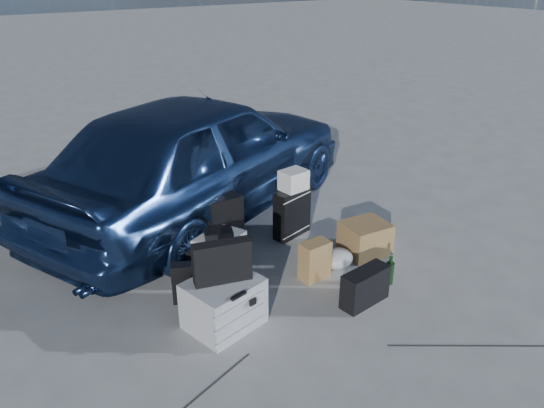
# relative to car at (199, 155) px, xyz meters

# --- Properties ---
(ground) EXTENTS (60.00, 60.00, 0.00)m
(ground) POSITION_rel_car_xyz_m (-0.20, -2.10, -0.70)
(ground) COLOR #ABAAA6
(ground) RESTS_ON ground
(car) EXTENTS (4.44, 3.14, 1.40)m
(car) POSITION_rel_car_xyz_m (0.00, 0.00, 0.00)
(car) COLOR navy
(car) RESTS_ON ground
(pelican_case) EXTENTS (0.62, 0.55, 0.39)m
(pelican_case) POSITION_rel_car_xyz_m (-0.82, -1.92, -0.50)
(pelican_case) COLOR #ACAFB2
(pelican_case) RESTS_ON ground
(laptop_bag) EXTENTS (0.46, 0.23, 0.33)m
(laptop_bag) POSITION_rel_car_xyz_m (-0.81, -1.90, -0.14)
(laptop_bag) COLOR black
(laptop_bag) RESTS_ON pelican_case
(briefcase) EXTENTS (0.46, 0.30, 0.36)m
(briefcase) POSITION_rel_car_xyz_m (-0.82, -1.52, -0.52)
(briefcase) COLOR black
(briefcase) RESTS_ON ground
(suitcase_left) EXTENTS (0.48, 0.18, 0.61)m
(suitcase_left) POSITION_rel_car_xyz_m (-0.33, -0.97, -0.39)
(suitcase_left) COLOR black
(suitcase_left) RESTS_ON ground
(suitcase_right) EXTENTS (0.45, 0.25, 0.52)m
(suitcase_right) POSITION_rel_car_xyz_m (0.52, -1.01, -0.44)
(suitcase_right) COLOR black
(suitcase_right) RESTS_ON ground
(white_carton) EXTENTS (0.28, 0.23, 0.20)m
(white_carton) POSITION_rel_car_xyz_m (0.53, -1.01, -0.08)
(white_carton) COLOR silver
(white_carton) RESTS_ON suitcase_right
(duffel_bag) EXTENTS (0.65, 0.36, 0.31)m
(duffel_bag) POSITION_rel_car_xyz_m (-0.48, -1.21, -0.55)
(duffel_bag) COLOR black
(duffel_bag) RESTS_ON ground
(flat_box_white) EXTENTS (0.52, 0.47, 0.07)m
(flat_box_white) POSITION_rel_car_xyz_m (-0.46, -1.22, -0.36)
(flat_box_white) COLOR silver
(flat_box_white) RESTS_ON duffel_bag
(flat_box_black) EXTENTS (0.30, 0.26, 0.05)m
(flat_box_black) POSITION_rel_car_xyz_m (-0.46, -1.21, -0.29)
(flat_box_black) COLOR black
(flat_box_black) RESTS_ON flat_box_white
(kraft_bag) EXTENTS (0.27, 0.17, 0.36)m
(kraft_bag) POSITION_rel_car_xyz_m (0.19, -1.79, -0.52)
(kraft_bag) COLOR olive
(kraft_bag) RESTS_ON ground
(cardboard_box) EXTENTS (0.46, 0.41, 0.32)m
(cardboard_box) POSITION_rel_car_xyz_m (0.88, -1.71, -0.54)
(cardboard_box) COLOR olive
(cardboard_box) RESTS_ON ground
(plastic_bag) EXTENTS (0.35, 0.32, 0.17)m
(plastic_bag) POSITION_rel_car_xyz_m (0.49, -1.76, -0.62)
(plastic_bag) COLOR silver
(plastic_bag) RESTS_ON ground
(messenger_bag) EXTENTS (0.46, 0.21, 0.31)m
(messenger_bag) POSITION_rel_car_xyz_m (0.29, -2.33, -0.55)
(messenger_bag) COLOR black
(messenger_bag) RESTS_ON ground
(green_bottle) EXTENTS (0.08, 0.08, 0.29)m
(green_bottle) POSITION_rel_car_xyz_m (0.68, -2.24, -0.56)
(green_bottle) COLOR black
(green_bottle) RESTS_ON ground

